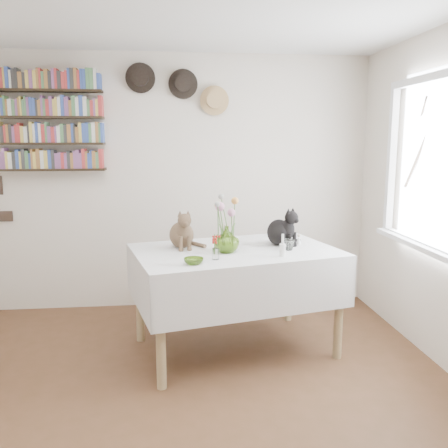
{
  "coord_description": "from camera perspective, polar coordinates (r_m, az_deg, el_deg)",
  "views": [
    {
      "loc": [
        0.03,
        -2.48,
        1.67
      ],
      "look_at": [
        0.41,
        1.01,
        1.05
      ],
      "focal_mm": 38.0,
      "sensor_mm": 36.0,
      "label": 1
    }
  ],
  "objects": [
    {
      "name": "flower_vase",
      "position": [
        3.6,
        0.31,
        -1.86
      ],
      "size": [
        0.2,
        0.2,
        0.2
      ],
      "primitive_type": "imported",
      "rotation": [
        0.0,
        0.0,
        0.04
      ],
      "color": "#8FBB40",
      "rests_on": "dining_table"
    },
    {
      "name": "porcelain_figurine",
      "position": [
        3.94,
        8.97,
        -1.87
      ],
      "size": [
        0.05,
        0.05,
        0.09
      ],
      "color": "white",
      "rests_on": "dining_table"
    },
    {
      "name": "dining_table",
      "position": [
        3.77,
        1.35,
        -6.09
      ],
      "size": [
        1.73,
        1.32,
        0.83
      ],
      "color": "white",
      "rests_on": "room"
    },
    {
      "name": "room",
      "position": [
        2.51,
        -6.8,
        0.32
      ],
      "size": [
        4.08,
        4.58,
        2.58
      ],
      "color": "brown",
      "rests_on": "ground"
    },
    {
      "name": "green_bowl",
      "position": [
        3.28,
        -3.67,
        -4.47
      ],
      "size": [
        0.17,
        0.17,
        0.04
      ],
      "primitive_type": "imported",
      "rotation": [
        0.0,
        0.0,
        0.31
      ],
      "color": "#8FBB40",
      "rests_on": "dining_table"
    },
    {
      "name": "wall_hats",
      "position": [
        4.69,
        -5.36,
        16.06
      ],
      "size": [
        0.98,
        0.09,
        0.48
      ],
      "color": "black",
      "rests_on": "room"
    },
    {
      "name": "window",
      "position": [
        3.82,
        24.34,
        5.02
      ],
      "size": [
        0.12,
        1.52,
        1.32
      ],
      "color": "white",
      "rests_on": "room"
    },
    {
      "name": "berry_jar",
      "position": [
        3.38,
        -1.02,
        -2.79
      ],
      "size": [
        0.05,
        0.05,
        0.21
      ],
      "color": "white",
      "rests_on": "dining_table"
    },
    {
      "name": "candlestick",
      "position": [
        3.51,
        7.06,
        -2.99
      ],
      "size": [
        0.05,
        0.05,
        0.17
      ],
      "color": "white",
      "rests_on": "dining_table"
    },
    {
      "name": "flower_bouquet",
      "position": [
        3.57,
        0.24,
        1.97
      ],
      "size": [
        0.17,
        0.12,
        0.39
      ],
      "color": "#4C7233",
      "rests_on": "flower_vase"
    },
    {
      "name": "black_cat",
      "position": [
        3.87,
        6.66,
        -0.18
      ],
      "size": [
        0.34,
        0.35,
        0.32
      ],
      "primitive_type": null,
      "rotation": [
        0.0,
        0.0,
        0.73
      ],
      "color": "black",
      "rests_on": "dining_table"
    },
    {
      "name": "drinking_glass",
      "position": [
        3.72,
        7.81,
        -2.48
      ],
      "size": [
        0.11,
        0.11,
        0.08
      ],
      "primitive_type": "imported",
      "rotation": [
        0.0,
        0.0,
        0.3
      ],
      "color": "white",
      "rests_on": "dining_table"
    },
    {
      "name": "tabby_cat",
      "position": [
        3.77,
        -5.14,
        -0.45
      ],
      "size": [
        0.26,
        0.31,
        0.32
      ],
      "primitive_type": null,
      "rotation": [
        0.0,
        0.0,
        0.19
      ],
      "color": "brown",
      "rests_on": "dining_table"
    },
    {
      "name": "bookshelf_unit",
      "position": [
        4.78,
        -20.35,
        11.48
      ],
      "size": [
        1.0,
        0.16,
        0.91
      ],
      "color": "black",
      "rests_on": "room"
    }
  ]
}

